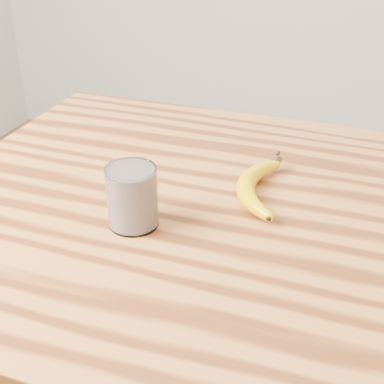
% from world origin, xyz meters
% --- Properties ---
extents(table, '(1.20, 0.80, 0.90)m').
position_xyz_m(table, '(0.00, 0.00, 0.77)').
color(table, '#B77333').
rests_on(table, ground).
extents(smoothie_glass, '(0.08, 0.08, 0.10)m').
position_xyz_m(smoothie_glass, '(-0.22, -0.09, 0.95)').
color(smoothie_glass, white).
rests_on(smoothie_glass, table).
extents(banana, '(0.13, 0.27, 0.03)m').
position_xyz_m(banana, '(-0.08, 0.05, 0.92)').
color(banana, '#EABD00').
rests_on(banana, table).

